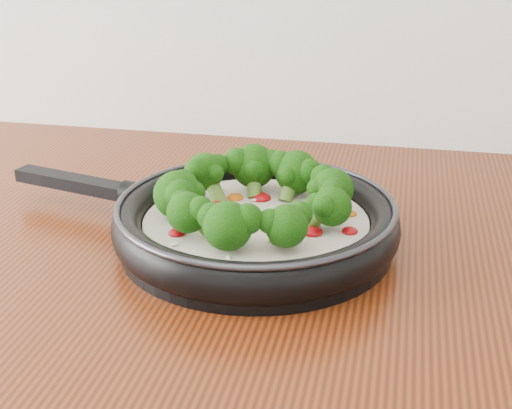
# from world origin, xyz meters

# --- Properties ---
(skillet) EXTENTS (0.52, 0.38, 0.09)m
(skillet) POSITION_xyz_m (-0.07, 1.10, 0.93)
(skillet) COLOR black
(skillet) RESTS_ON counter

